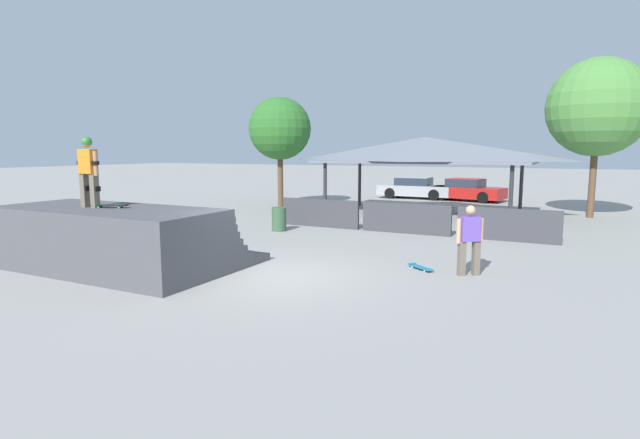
% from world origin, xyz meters
% --- Properties ---
extents(ground_plane, '(160.00, 160.00, 0.00)m').
position_xyz_m(ground_plane, '(0.00, 0.00, 0.00)').
color(ground_plane, gray).
extents(quarter_pipe_ramp, '(5.76, 3.90, 1.51)m').
position_xyz_m(quarter_pipe_ramp, '(-3.79, -0.98, 0.69)').
color(quarter_pipe_ramp, '#4C4C51').
rests_on(quarter_pipe_ramp, ground).
extents(skater_on_deck, '(0.72, 0.25, 1.69)m').
position_xyz_m(skater_on_deck, '(-4.22, -1.32, 2.48)').
color(skater_on_deck, '#6B6051').
rests_on(skater_on_deck, quarter_pipe_ramp).
extents(skateboard_on_deck, '(0.87, 0.49, 0.09)m').
position_xyz_m(skateboard_on_deck, '(-3.70, -1.15, 1.57)').
color(skateboard_on_deck, green).
rests_on(skateboard_on_deck, quarter_pipe_ramp).
extents(bystander_walking, '(0.59, 0.47, 1.63)m').
position_xyz_m(bystander_walking, '(4.09, 2.15, 0.91)').
color(bystander_walking, '#6B6051').
rests_on(bystander_walking, ground).
extents(skateboard_on_ground, '(0.75, 0.62, 0.09)m').
position_xyz_m(skateboard_on_ground, '(2.93, 2.20, 0.06)').
color(skateboard_on_ground, silver).
rests_on(skateboard_on_ground, ground).
extents(barrier_fence, '(9.88, 0.12, 1.05)m').
position_xyz_m(barrier_fence, '(1.02, 7.21, 0.53)').
color(barrier_fence, '#3D3D42').
rests_on(barrier_fence, ground).
extents(pavilion_shelter, '(9.30, 4.83, 3.48)m').
position_xyz_m(pavilion_shelter, '(0.11, 12.77, 2.90)').
color(pavilion_shelter, '#2D2D33').
rests_on(pavilion_shelter, ground).
extents(tree_beside_pavilion, '(3.17, 3.17, 5.56)m').
position_xyz_m(tree_beside_pavilion, '(-7.30, 12.53, 3.96)').
color(tree_beside_pavilion, brown).
rests_on(tree_beside_pavilion, ground).
extents(tree_far_back, '(4.11, 4.11, 6.73)m').
position_xyz_m(tree_far_back, '(6.89, 14.82, 4.66)').
color(tree_far_back, brown).
rests_on(tree_far_back, ground).
extents(trash_bin, '(0.52, 0.52, 0.85)m').
position_xyz_m(trash_bin, '(-3.21, 5.69, 0.42)').
color(trash_bin, '#385B3D').
rests_on(trash_bin, ground).
extents(parked_car_silver, '(4.38, 1.79, 1.27)m').
position_xyz_m(parked_car_silver, '(-2.36, 20.05, 0.60)').
color(parked_car_silver, '#A8AAAF').
rests_on(parked_car_silver, ground).
extents(parked_car_red, '(4.38, 2.56, 1.27)m').
position_xyz_m(parked_car_red, '(0.72, 19.92, 0.60)').
color(parked_car_red, red).
rests_on(parked_car_red, ground).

